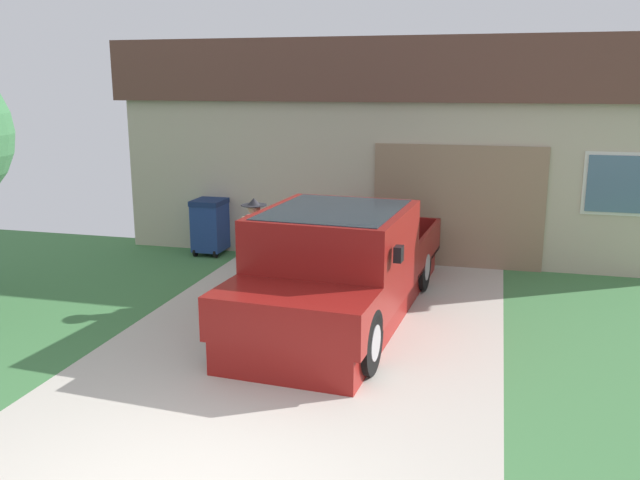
% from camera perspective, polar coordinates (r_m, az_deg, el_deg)
% --- Properties ---
extents(pickup_truck, '(2.35, 5.67, 1.69)m').
position_cam_1_polar(pickup_truck, '(9.79, 1.49, -2.54)').
color(pickup_truck, maroon).
rests_on(pickup_truck, ground).
extents(person_with_hat, '(0.47, 0.40, 1.70)m').
position_cam_1_polar(person_with_hat, '(10.54, -5.52, -0.52)').
color(person_with_hat, brown).
rests_on(person_with_hat, ground).
extents(handbag, '(0.36, 0.19, 0.45)m').
position_cam_1_polar(handbag, '(10.50, -5.41, -5.12)').
color(handbag, '#B24C56').
rests_on(handbag, ground).
extents(house_with_garage, '(11.29, 7.15, 4.24)m').
position_cam_1_polar(house_with_garage, '(16.31, 7.60, 8.61)').
color(house_with_garage, '#C0B39B').
rests_on(house_with_garage, ground).
extents(wheeled_trash_bin, '(0.60, 0.72, 1.13)m').
position_cam_1_polar(wheeled_trash_bin, '(13.85, -9.26, 1.28)').
color(wheeled_trash_bin, navy).
rests_on(wheeled_trash_bin, ground).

